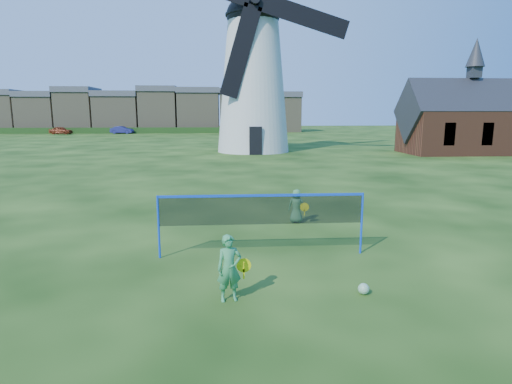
{
  "coord_description": "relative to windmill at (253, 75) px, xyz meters",
  "views": [
    {
      "loc": [
        -0.56,
        -10.11,
        3.48
      ],
      "look_at": [
        0.2,
        0.5,
        1.5
      ],
      "focal_mm": 29.79,
      "sensor_mm": 36.0,
      "label": 1
    }
  ],
  "objects": [
    {
      "name": "player_boy",
      "position": [
        -0.3,
        -25.79,
        -6.27
      ],
      "size": [
        0.66,
        0.47,
        1.09
      ],
      "rotation": [
        0.0,
        0.0,
        2.9
      ],
      "color": "#408549",
      "rests_on": "ground"
    },
    {
      "name": "car_right",
      "position": [
        -20.24,
        36.06,
        -6.19
      ],
      "size": [
        3.97,
        1.82,
        1.26
      ],
      "primitive_type": "imported",
      "rotation": [
        0.0,
        0.0,
        1.44
      ],
      "color": "navy",
      "rests_on": "ground"
    },
    {
      "name": "hedge",
      "position": [
        -23.99,
        37.16,
        -6.32
      ],
      "size": [
        62.0,
        0.8,
        1.0
      ],
      "primitive_type": "cube",
      "color": "#193814",
      "rests_on": "ground"
    },
    {
      "name": "car_left",
      "position": [
        -29.87,
        34.53,
        -6.18
      ],
      "size": [
        3.91,
        2.06,
        1.27
      ],
      "primitive_type": "imported",
      "rotation": [
        0.0,
        0.0,
        1.42
      ],
      "color": "maroon",
      "rests_on": "ground"
    },
    {
      "name": "terraced_houses",
      "position": [
        -21.31,
        43.16,
        -2.86
      ],
      "size": [
        65.76,
        8.4,
        8.3
      ],
      "color": "#8A7C5C",
      "rests_on": "ground"
    },
    {
      "name": "windmill",
      "position": [
        0.0,
        0.0,
        0.0
      ],
      "size": [
        15.73,
        6.48,
        20.38
      ],
      "color": "white",
      "rests_on": "ground"
    },
    {
      "name": "player_girl",
      "position": [
        -2.51,
        -31.43,
        -6.18
      ],
      "size": [
        0.68,
        0.39,
        1.28
      ],
      "rotation": [
        0.0,
        0.0,
        0.2
      ],
      "color": "#3B9455",
      "rests_on": "ground"
    },
    {
      "name": "play_ball",
      "position": [
        0.1,
        -31.34,
        -6.71
      ],
      "size": [
        0.22,
        0.22,
        0.22
      ],
      "primitive_type": "sphere",
      "color": "green",
      "rests_on": "ground"
    },
    {
      "name": "badminton_net",
      "position": [
        -1.68,
        -28.91,
        -5.68
      ],
      "size": [
        5.05,
        0.05,
        1.55
      ],
      "color": "blue",
      "rests_on": "ground"
    },
    {
      "name": "ground",
      "position": [
        -1.99,
        -28.84,
        -6.82
      ],
      "size": [
        220.0,
        220.0,
        0.0
      ],
      "primitive_type": "plane",
      "color": "black",
      "rests_on": "ground"
    },
    {
      "name": "chapel",
      "position": [
        18.63,
        -3.14,
        -4.09
      ],
      "size": [
        11.47,
        5.56,
        9.7
      ],
      "color": "brown",
      "rests_on": "ground"
    }
  ]
}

